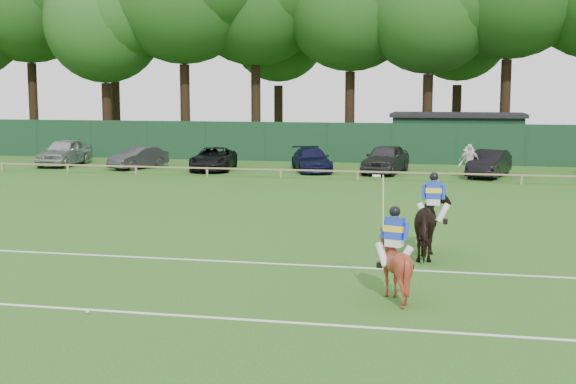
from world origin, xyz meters
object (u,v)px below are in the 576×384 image
(sedan_navy, at_px, (312,160))
(spectator_left, at_px, (469,162))
(sedan_silver, at_px, (65,152))
(utility_shed, at_px, (457,136))
(hatch_grey, at_px, (386,159))
(spectator_mid, at_px, (469,161))
(horse_dark, at_px, (433,225))
(sedan_grey, at_px, (138,158))
(estate_black, at_px, (489,164))
(horse_chestnut, at_px, (394,266))
(polo_ball, at_px, (88,311))
(suv_black, at_px, (214,159))

(sedan_navy, xyz_separation_m, spectator_left, (8.56, -1.32, 0.17))
(sedan_silver, distance_m, utility_shed, 24.60)
(hatch_grey, relative_size, spectator_mid, 2.58)
(horse_dark, distance_m, sedan_grey, 26.77)
(sedan_navy, xyz_separation_m, spectator_mid, (8.57, -1.59, 0.25))
(horse_dark, height_order, estate_black, horse_dark)
(horse_chestnut, relative_size, sedan_navy, 0.34)
(sedan_navy, distance_m, spectator_left, 8.67)
(sedan_silver, distance_m, hatch_grey, 19.29)
(horse_chestnut, xyz_separation_m, hatch_grey, (-2.23, 25.40, 0.03))
(hatch_grey, bearing_deg, spectator_mid, -8.44)
(spectator_left, bearing_deg, sedan_navy, -173.88)
(sedan_navy, height_order, spectator_mid, spectator_mid)
(spectator_left, bearing_deg, horse_dark, -79.27)
(hatch_grey, xyz_separation_m, estate_black, (5.49, -0.67, -0.08))
(sedan_navy, height_order, utility_shed, utility_shed)
(horse_chestnut, bearing_deg, sedan_silver, -32.22)
(sedan_grey, height_order, hatch_grey, hatch_grey)
(estate_black, height_order, spectator_mid, spectator_mid)
(horse_dark, height_order, hatch_grey, horse_dark)
(horse_chestnut, relative_size, estate_black, 0.36)
(sedan_grey, xyz_separation_m, spectator_mid, (18.70, -1.03, 0.27))
(horse_chestnut, relative_size, utility_shed, 0.18)
(horse_chestnut, bearing_deg, polo_ball, 38.92)
(sedan_silver, relative_size, sedan_navy, 1.06)
(sedan_silver, bearing_deg, estate_black, -4.26)
(horse_dark, bearing_deg, spectator_left, -95.24)
(hatch_grey, height_order, spectator_mid, spectator_mid)
(suv_black, distance_m, sedan_navy, 5.59)
(horse_chestnut, height_order, utility_shed, utility_shed)
(sedan_grey, bearing_deg, suv_black, 22.25)
(horse_chestnut, relative_size, sedan_grey, 0.40)
(sedan_navy, xyz_separation_m, estate_black, (9.63, -0.72, 0.05))
(sedan_grey, bearing_deg, utility_shed, 48.44)
(sedan_grey, relative_size, polo_ball, 42.32)
(sedan_navy, height_order, hatch_grey, hatch_grey)
(horse_dark, bearing_deg, sedan_navy, -72.34)
(horse_chestnut, bearing_deg, suv_black, -46.65)
(sedan_grey, height_order, estate_black, estate_black)
(sedan_silver, distance_m, suv_black, 9.61)
(polo_ball, bearing_deg, suv_black, 101.83)
(horse_chestnut, bearing_deg, spectator_mid, -77.54)
(estate_black, relative_size, spectator_mid, 2.38)
(sedan_silver, xyz_separation_m, spectator_mid, (23.72, -1.75, 0.09))
(suv_black, bearing_deg, horse_dark, -65.17)
(spectator_left, distance_m, polo_ball, 27.85)
(spectator_mid, relative_size, polo_ball, 19.91)
(horse_dark, relative_size, sedan_navy, 0.50)
(spectator_mid, bearing_deg, horse_dark, -92.32)
(sedan_navy, relative_size, estate_black, 1.05)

